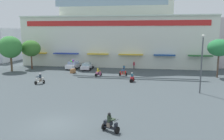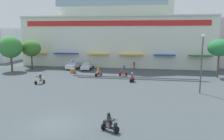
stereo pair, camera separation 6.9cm
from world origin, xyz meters
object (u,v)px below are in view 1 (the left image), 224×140
streetlamp_near (202,60)px  plaza_tree_2 (10,47)px  parked_car_1 (87,66)px  scooter_rider_0 (123,72)px  parked_car_0 (73,65)px  balloon_vendor_cart (73,67)px  pedestrian_1 (134,65)px  scooter_rider_3 (40,79)px  pedestrian_0 (124,69)px  plaza_tree_1 (219,48)px  scooter_rider_2 (110,124)px  plaza_tree_0 (31,48)px  scooter_rider_1 (98,73)px  scooter_rider_4 (132,78)px

streetlamp_near → plaza_tree_2: bearing=161.7°
parked_car_1 → scooter_rider_0: bearing=-33.5°
scooter_rider_0 → parked_car_0: bearing=152.7°
balloon_vendor_cart → parked_car_1: bearing=68.6°
plaza_tree_2 → pedestrian_1: 23.88m
parked_car_1 → scooter_rider_3: scooter_rider_3 is taller
pedestrian_0 → balloon_vendor_cart: bearing=-175.4°
plaza_tree_1 → scooter_rider_2: bearing=-120.4°
parked_car_1 → plaza_tree_0: bearing=-176.1°
scooter_rider_1 → plaza_tree_0: bearing=159.8°
scooter_rider_2 → scooter_rider_3: bearing=132.1°
parked_car_1 → scooter_rider_2: 29.16m
scooter_rider_0 → pedestrian_0: bearing=92.2°
scooter_rider_4 → pedestrian_0: (-1.97, 6.47, 0.35)m
plaza_tree_0 → scooter_rider_3: size_ratio=3.66×
plaza_tree_1 → parked_car_0: size_ratio=1.46×
parked_car_1 → scooter_rider_3: size_ratio=2.75×
plaza_tree_2 → scooter_rider_3: size_ratio=4.21×
scooter_rider_0 → scooter_rider_3: size_ratio=0.90×
streetlamp_near → scooter_rider_0: bearing=137.9°
parked_car_1 → pedestrian_1: size_ratio=2.67×
scooter_rider_1 → parked_car_0: bearing=134.9°
scooter_rider_2 → scooter_rider_3: size_ratio=0.94×
scooter_rider_0 → scooter_rider_2: bearing=-85.7°
scooter_rider_3 → scooter_rider_4: (13.07, 3.60, -0.05)m
plaza_tree_0 → scooter_rider_0: (19.17, -4.41, -3.57)m
plaza_tree_0 → plaza_tree_2: bearing=-123.8°
parked_car_1 → pedestrian_1: bearing=12.3°
parked_car_0 → scooter_rider_2: 30.59m
balloon_vendor_cart → parked_car_0: bearing=107.2°
scooter_rider_2 → scooter_rider_3: scooter_rider_3 is taller
parked_car_0 → pedestrian_0: 11.31m
pedestrian_1 → balloon_vendor_cart: size_ratio=0.65×
parked_car_0 → pedestrian_1: bearing=7.6°
plaza_tree_2 → parked_car_0: 12.22m
plaza_tree_0 → plaza_tree_1: 34.81m
parked_car_1 → streetlamp_near: bearing=-38.7°
plaza_tree_1 → pedestrian_0: plaza_tree_1 is taller
scooter_rider_1 → balloon_vendor_cart: size_ratio=0.57×
scooter_rider_3 → streetlamp_near: bearing=-3.9°
parked_car_0 → scooter_rider_3: (-0.39, -13.70, -0.13)m
streetlamp_near → balloon_vendor_cart: 23.02m
scooter_rider_1 → streetlamp_near: (14.77, -8.50, 3.57)m
parked_car_0 → pedestrian_1: 12.20m
scooter_rider_3 → parked_car_0: bearing=88.4°
scooter_rider_2 → balloon_vendor_cart: balloon_vendor_cart is taller
scooter_rider_3 → scooter_rider_4: size_ratio=1.07×
scooter_rider_3 → scooter_rider_1: bearing=44.7°
plaza_tree_0 → scooter_rider_3: (8.00, -12.54, -3.50)m
plaza_tree_1 → pedestrian_1: plaza_tree_1 is taller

